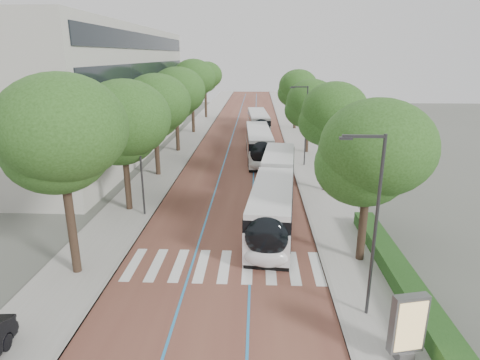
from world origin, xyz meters
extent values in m
plane|color=#51544C|center=(0.00, 0.00, 0.00)|extent=(160.00, 160.00, 0.00)
cube|color=brown|center=(0.00, 40.00, 0.01)|extent=(11.00, 140.00, 0.02)
cube|color=gray|center=(-7.50, 40.00, 0.06)|extent=(4.00, 140.00, 0.12)
cube|color=gray|center=(7.50, 40.00, 0.06)|extent=(4.00, 140.00, 0.12)
cube|color=gray|center=(-5.60, 40.00, 0.06)|extent=(0.20, 140.00, 0.14)
cube|color=gray|center=(5.60, 40.00, 0.06)|extent=(0.20, 140.00, 0.14)
cube|color=silver|center=(-4.80, 1.00, 0.03)|extent=(0.55, 3.60, 0.01)
cube|color=silver|center=(-3.55, 1.00, 0.03)|extent=(0.55, 3.60, 0.01)
cube|color=silver|center=(-2.30, 1.00, 0.03)|extent=(0.55, 3.60, 0.01)
cube|color=silver|center=(-1.05, 1.00, 0.03)|extent=(0.55, 3.60, 0.01)
cube|color=silver|center=(0.20, 1.00, 0.03)|extent=(0.55, 3.60, 0.01)
cube|color=silver|center=(1.45, 1.00, 0.03)|extent=(0.55, 3.60, 0.01)
cube|color=silver|center=(2.70, 1.00, 0.03)|extent=(0.55, 3.60, 0.01)
cube|color=silver|center=(3.95, 1.00, 0.03)|extent=(0.55, 3.60, 0.01)
cube|color=silver|center=(5.20, 1.00, 0.03)|extent=(0.55, 3.60, 0.01)
cube|color=#2375B0|center=(-1.60, 40.00, 0.02)|extent=(0.12, 126.00, 0.01)
cube|color=#2375B0|center=(1.60, 40.00, 0.02)|extent=(0.12, 126.00, 0.01)
cube|color=#A2A196|center=(-19.50, 28.00, 7.00)|extent=(18.00, 40.00, 14.00)
cube|color=black|center=(-10.45, 28.00, 3.00)|extent=(0.12, 38.00, 1.60)
cube|color=black|center=(-10.45, 28.00, 6.20)|extent=(0.12, 38.00, 1.60)
cube|color=black|center=(-10.45, 28.00, 9.40)|extent=(0.12, 38.00, 1.60)
cube|color=black|center=(-10.45, 28.00, 12.40)|extent=(0.12, 38.00, 1.60)
cube|color=#1D4217|center=(9.10, 0.00, 0.52)|extent=(1.20, 14.00, 0.80)
cylinder|color=#313134|center=(6.80, -3.00, 4.12)|extent=(0.14, 0.14, 8.00)
cube|color=#313134|center=(6.00, -3.00, 8.02)|extent=(1.70, 0.12, 0.12)
cube|color=#313134|center=(5.30, -3.00, 7.94)|extent=(0.50, 0.20, 0.10)
cylinder|color=#313134|center=(6.80, 22.00, 4.12)|extent=(0.14, 0.14, 8.00)
cube|color=#313134|center=(6.00, 22.00, 8.02)|extent=(1.70, 0.12, 0.12)
cube|color=#313134|center=(5.30, 22.00, 7.94)|extent=(0.50, 0.20, 0.10)
cylinder|color=#313134|center=(-6.10, 8.00, 4.12)|extent=(0.14, 0.14, 8.00)
cylinder|color=black|center=(-7.50, 0.00, 2.54)|extent=(0.44, 0.44, 5.08)
ellipsoid|color=#214415|center=(-7.50, 0.00, 7.16)|extent=(6.05, 6.05, 5.15)
cylinder|color=black|center=(-7.50, 9.00, 2.21)|extent=(0.44, 0.44, 4.43)
ellipsoid|color=#214415|center=(-7.50, 9.00, 6.24)|extent=(6.29, 6.29, 5.35)
cylinder|color=black|center=(-7.50, 18.00, 2.23)|extent=(0.44, 0.44, 4.45)
ellipsoid|color=#214415|center=(-7.50, 18.00, 6.27)|extent=(6.19, 6.19, 5.26)
cylinder|color=black|center=(-7.50, 28.00, 2.30)|extent=(0.44, 0.44, 4.61)
ellipsoid|color=#214415|center=(-7.50, 28.00, 6.49)|extent=(6.36, 6.36, 5.40)
cylinder|color=black|center=(-7.50, 40.00, 2.59)|extent=(0.44, 0.44, 5.18)
ellipsoid|color=#214415|center=(-7.50, 40.00, 7.30)|extent=(6.20, 6.20, 5.27)
cylinder|color=black|center=(-7.50, 55.00, 2.48)|extent=(0.44, 0.44, 4.97)
ellipsoid|color=#214415|center=(-7.50, 55.00, 7.00)|extent=(5.55, 5.55, 4.72)
cylinder|color=black|center=(7.70, 2.00, 2.11)|extent=(0.44, 0.44, 4.22)
ellipsoid|color=#214415|center=(7.70, 2.00, 5.94)|extent=(5.86, 5.86, 4.98)
cylinder|color=black|center=(7.70, 14.00, 2.23)|extent=(0.44, 0.44, 4.46)
ellipsoid|color=#214415|center=(7.70, 14.00, 6.28)|extent=(5.18, 5.18, 4.41)
cylinder|color=black|center=(7.70, 28.00, 1.95)|extent=(0.44, 0.44, 3.90)
ellipsoid|color=#214415|center=(7.70, 28.00, 5.49)|extent=(5.66, 5.66, 4.81)
cylinder|color=black|center=(7.70, 44.00, 2.11)|extent=(0.44, 0.44, 4.22)
ellipsoid|color=#214415|center=(7.70, 44.00, 5.94)|extent=(5.82, 5.82, 4.95)
cylinder|color=black|center=(3.35, 10.22, 1.77)|extent=(2.37, 1.11, 2.30)
cube|color=silver|center=(2.87, 5.12, 1.26)|extent=(3.37, 9.55, 1.82)
cube|color=black|center=(2.87, 5.12, 2.40)|extent=(3.39, 9.37, 0.97)
cube|color=silver|center=(2.87, 5.12, 3.04)|extent=(3.30, 9.36, 0.31)
cube|color=black|center=(2.87, 5.12, 0.17)|extent=(3.28, 9.18, 0.35)
cube|color=silver|center=(3.75, 14.52, 1.26)|extent=(3.22, 7.94, 1.82)
cube|color=black|center=(3.75, 14.52, 2.40)|extent=(3.24, 7.79, 0.97)
cube|color=silver|center=(3.75, 14.52, 3.04)|extent=(3.15, 7.78, 0.31)
cube|color=black|center=(3.75, 14.52, 0.17)|extent=(3.14, 7.63, 0.35)
ellipsoid|color=black|center=(2.44, 0.61, 2.00)|extent=(2.44, 1.32, 2.28)
ellipsoid|color=silver|center=(2.44, 0.56, 0.86)|extent=(2.43, 1.22, 1.14)
cylinder|color=black|center=(1.53, 2.95, 0.50)|extent=(0.39, 1.02, 1.00)
cylinder|color=black|center=(3.78, 2.74, 0.50)|extent=(0.39, 1.02, 1.00)
cylinder|color=black|center=(2.78, 16.29, 0.50)|extent=(0.39, 1.02, 1.00)
cylinder|color=black|center=(5.03, 16.08, 0.50)|extent=(0.39, 1.02, 1.00)
cylinder|color=black|center=(2.03, 8.29, 0.50)|extent=(0.39, 1.02, 1.00)
cylinder|color=black|center=(4.28, 8.08, 0.50)|extent=(0.39, 1.02, 1.00)
cube|color=silver|center=(2.08, 25.07, 1.26)|extent=(3.08, 12.11, 1.82)
cube|color=black|center=(2.08, 25.07, 2.40)|extent=(3.11, 11.87, 0.97)
cube|color=silver|center=(2.08, 25.07, 3.04)|extent=(3.02, 11.86, 0.31)
cube|color=black|center=(2.08, 25.07, 0.17)|extent=(3.00, 11.63, 0.35)
ellipsoid|color=black|center=(2.37, 19.23, 2.00)|extent=(2.40, 1.21, 2.28)
ellipsoid|color=silver|center=(2.37, 19.18, 0.86)|extent=(2.40, 1.11, 1.14)
cylinder|color=black|center=(1.13, 21.42, 0.50)|extent=(0.35, 1.01, 1.00)
cylinder|color=black|center=(3.39, 21.53, 0.50)|extent=(0.35, 1.01, 1.00)
cylinder|color=black|center=(0.77, 28.81, 0.50)|extent=(0.35, 1.01, 1.00)
cylinder|color=black|center=(3.03, 28.92, 0.50)|extent=(0.35, 1.01, 1.00)
cube|color=silver|center=(2.02, 39.02, 1.26)|extent=(3.29, 12.14, 1.82)
cube|color=black|center=(2.02, 39.02, 2.40)|extent=(3.32, 11.90, 0.97)
cube|color=silver|center=(2.02, 39.02, 3.04)|extent=(3.23, 11.90, 0.31)
cube|color=black|center=(2.02, 39.02, 0.17)|extent=(3.21, 11.66, 0.35)
ellipsoid|color=black|center=(2.41, 33.19, 2.00)|extent=(2.42, 1.25, 2.28)
ellipsoid|color=silver|center=(2.42, 33.14, 0.86)|extent=(2.41, 1.15, 1.14)
cylinder|color=black|center=(1.13, 35.36, 0.50)|extent=(0.37, 1.02, 1.00)
cylinder|color=black|center=(3.39, 35.51, 0.50)|extent=(0.37, 1.02, 1.00)
cylinder|color=black|center=(0.64, 42.74, 0.50)|extent=(0.37, 1.02, 1.00)
cylinder|color=black|center=(2.90, 42.89, 0.50)|extent=(0.37, 1.02, 1.00)
cube|color=#59595B|center=(7.45, -5.80, 0.32)|extent=(0.71, 0.63, 0.41)
cube|color=#59595B|center=(7.45, -5.80, 1.69)|extent=(1.36, 0.64, 2.33)
cube|color=#DCB974|center=(7.49, -5.99, 1.69)|extent=(1.09, 0.27, 2.03)
camera|label=1|loc=(1.87, -18.36, 11.00)|focal=30.00mm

